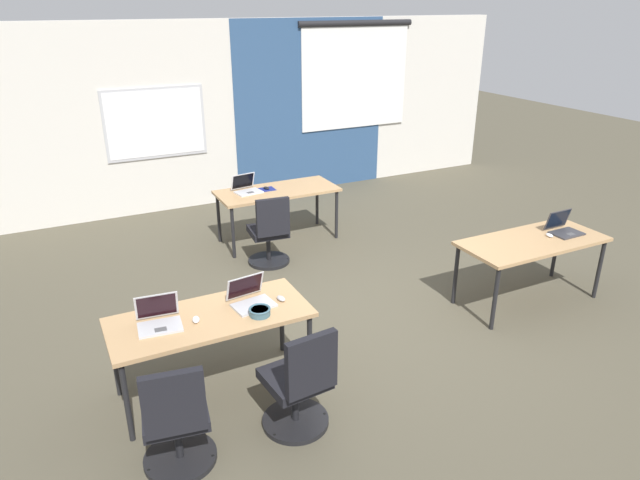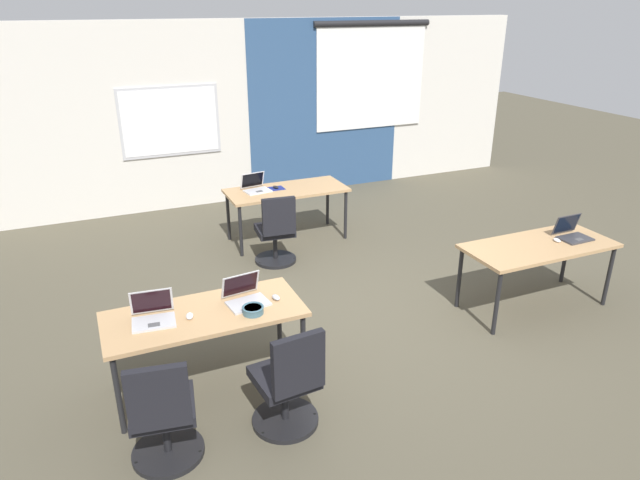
# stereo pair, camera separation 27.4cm
# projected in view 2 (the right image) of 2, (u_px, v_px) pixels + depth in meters

# --- Properties ---
(ground_plane) EXTENTS (24.00, 24.00, 0.00)m
(ground_plane) POSITION_uv_depth(u_px,v_px,m) (360.00, 312.00, 6.04)
(ground_plane) COLOR #4C4738
(back_wall_assembly) EXTENTS (10.00, 0.27, 2.80)m
(back_wall_assembly) POSITION_uv_depth(u_px,v_px,m) (244.00, 112.00, 9.05)
(back_wall_assembly) COLOR silver
(back_wall_assembly) RESTS_ON ground
(desk_near_left) EXTENTS (1.60, 0.70, 0.72)m
(desk_near_left) POSITION_uv_depth(u_px,v_px,m) (205.00, 319.00, 4.63)
(desk_near_left) COLOR tan
(desk_near_left) RESTS_ON ground
(desk_near_right) EXTENTS (1.60, 0.70, 0.72)m
(desk_near_right) POSITION_uv_depth(u_px,v_px,m) (539.00, 250.00, 5.92)
(desk_near_right) COLOR tan
(desk_near_right) RESTS_ON ground
(desk_far_center) EXTENTS (1.60, 0.70, 0.72)m
(desk_far_center) POSITION_uv_depth(u_px,v_px,m) (287.00, 193.00, 7.64)
(desk_far_center) COLOR tan
(desk_far_center) RESTS_ON ground
(laptop_near_right_end) EXTENTS (0.33, 0.29, 0.23)m
(laptop_near_right_end) POSITION_uv_depth(u_px,v_px,m) (572.00, 233.00, 6.04)
(laptop_near_right_end) COLOR #333338
(laptop_near_right_end) RESTS_ON desk_near_right
(mouse_near_right_end) EXTENTS (0.07, 0.11, 0.03)m
(mouse_near_right_end) POSITION_uv_depth(u_px,v_px,m) (557.00, 240.00, 5.95)
(mouse_near_right_end) COLOR silver
(mouse_near_right_end) RESTS_ON desk_near_right
(laptop_near_left_end) EXTENTS (0.36, 0.32, 0.23)m
(laptop_near_left_end) POSITION_uv_depth(u_px,v_px,m) (153.00, 315.00, 4.47)
(laptop_near_left_end) COLOR #B7B7BC
(laptop_near_left_end) RESTS_ON desk_near_left
(mouse_near_left_end) EXTENTS (0.08, 0.11, 0.03)m
(mouse_near_left_end) POSITION_uv_depth(u_px,v_px,m) (190.00, 316.00, 4.52)
(mouse_near_left_end) COLOR silver
(mouse_near_left_end) RESTS_ON desk_near_left
(chair_near_left_end) EXTENTS (0.52, 0.57, 0.92)m
(chair_near_left_end) POSITION_uv_depth(u_px,v_px,m) (163.00, 419.00, 3.94)
(chair_near_left_end) COLOR black
(chair_near_left_end) RESTS_ON ground
(laptop_near_left_inner) EXTENTS (0.37, 0.34, 0.23)m
(laptop_near_left_inner) POSITION_uv_depth(u_px,v_px,m) (245.00, 297.00, 4.75)
(laptop_near_left_inner) COLOR #B7B7BC
(laptop_near_left_inner) RESTS_ON desk_near_left
(mouse_near_left_inner) EXTENTS (0.07, 0.11, 0.03)m
(mouse_near_left_inner) POSITION_uv_depth(u_px,v_px,m) (276.00, 297.00, 4.81)
(mouse_near_left_inner) COLOR #B2B2B7
(mouse_near_left_inner) RESTS_ON desk_near_left
(chair_near_left_inner) EXTENTS (0.52, 0.56, 0.92)m
(chair_near_left_inner) POSITION_uv_depth(u_px,v_px,m) (288.00, 387.00, 4.27)
(chair_near_left_inner) COLOR black
(chair_near_left_inner) RESTS_ON ground
(laptop_far_left) EXTENTS (0.37, 0.35, 0.23)m
(laptop_far_left) POSITION_uv_depth(u_px,v_px,m) (256.00, 187.00, 7.53)
(laptop_far_left) COLOR silver
(laptop_far_left) RESTS_ON desk_far_center
(mousepad_far_left) EXTENTS (0.22, 0.19, 0.00)m
(mousepad_far_left) POSITION_uv_depth(u_px,v_px,m) (276.00, 188.00, 7.63)
(mousepad_far_left) COLOR navy
(mousepad_far_left) RESTS_ON desk_far_center
(mouse_far_left) EXTENTS (0.09, 0.11, 0.03)m
(mouse_far_left) POSITION_uv_depth(u_px,v_px,m) (276.00, 187.00, 7.62)
(mouse_far_left) COLOR black
(mouse_far_left) RESTS_ON mousepad_far_left
(chair_far_left) EXTENTS (0.52, 0.56, 0.92)m
(chair_far_left) POSITION_uv_depth(u_px,v_px,m) (276.00, 235.00, 7.02)
(chair_far_left) COLOR black
(chair_far_left) RESTS_ON ground
(snack_bowl) EXTENTS (0.18, 0.18, 0.06)m
(snack_bowl) POSITION_uv_depth(u_px,v_px,m) (253.00, 309.00, 4.58)
(snack_bowl) COLOR #3D6070
(snack_bowl) RESTS_ON desk_near_left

